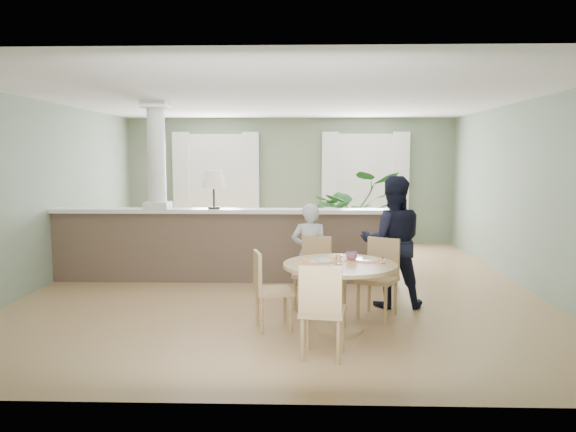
{
  "coord_description": "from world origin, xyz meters",
  "views": [
    {
      "loc": [
        0.31,
        -8.14,
        1.92
      ],
      "look_at": [
        0.1,
        -1.0,
        1.14
      ],
      "focal_mm": 35.0,
      "sensor_mm": 36.0,
      "label": 1
    }
  ],
  "objects_px": {
    "chair_far_boy": "(314,269)",
    "chair_side": "(267,286)",
    "chair_far_man": "(380,273)",
    "chair_near": "(322,307)",
    "child_person": "(310,253)",
    "sofa": "(231,237)",
    "dining_table": "(340,277)",
    "houseplant": "(352,220)",
    "man_person": "(392,242)"
  },
  "relations": [
    {
      "from": "houseplant",
      "to": "child_person",
      "type": "height_order",
      "value": "houseplant"
    },
    {
      "from": "chair_far_boy",
      "to": "houseplant",
      "type": "bearing_deg",
      "value": 94.05
    },
    {
      "from": "chair_side",
      "to": "child_person",
      "type": "height_order",
      "value": "child_person"
    },
    {
      "from": "houseplant",
      "to": "chair_near",
      "type": "bearing_deg",
      "value": -98.4
    },
    {
      "from": "chair_far_boy",
      "to": "chair_far_man",
      "type": "height_order",
      "value": "chair_far_man"
    },
    {
      "from": "chair_far_boy",
      "to": "chair_side",
      "type": "xyz_separation_m",
      "value": [
        -0.52,
        -0.9,
        -0.01
      ]
    },
    {
      "from": "houseplant",
      "to": "man_person",
      "type": "xyz_separation_m",
      "value": [
        0.31,
        -2.35,
        -0.0
      ]
    },
    {
      "from": "chair_far_boy",
      "to": "chair_near",
      "type": "distance_m",
      "value": 1.82
    },
    {
      "from": "sofa",
      "to": "houseplant",
      "type": "bearing_deg",
      "value": -18.91
    },
    {
      "from": "chair_side",
      "to": "man_person",
      "type": "xyz_separation_m",
      "value": [
        1.51,
        0.99,
        0.35
      ]
    },
    {
      "from": "chair_near",
      "to": "child_person",
      "type": "bearing_deg",
      "value": -77.68
    },
    {
      "from": "chair_near",
      "to": "chair_side",
      "type": "bearing_deg",
      "value": -48.53
    },
    {
      "from": "chair_near",
      "to": "child_person",
      "type": "relative_size",
      "value": 0.71
    },
    {
      "from": "chair_far_boy",
      "to": "child_person",
      "type": "bearing_deg",
      "value": 121.71
    },
    {
      "from": "chair_far_man",
      "to": "dining_table",
      "type": "bearing_deg",
      "value": -101.98
    },
    {
      "from": "dining_table",
      "to": "chair_side",
      "type": "xyz_separation_m",
      "value": [
        -0.8,
        0.02,
        -0.12
      ]
    },
    {
      "from": "sofa",
      "to": "dining_table",
      "type": "height_order",
      "value": "sofa"
    },
    {
      "from": "sofa",
      "to": "chair_side",
      "type": "distance_m",
      "value": 4.18
    },
    {
      "from": "houseplant",
      "to": "sofa",
      "type": "bearing_deg",
      "value": 161.2
    },
    {
      "from": "sofa",
      "to": "child_person",
      "type": "height_order",
      "value": "child_person"
    },
    {
      "from": "dining_table",
      "to": "chair_far_man",
      "type": "height_order",
      "value": "chair_far_man"
    },
    {
      "from": "chair_side",
      "to": "man_person",
      "type": "bearing_deg",
      "value": -70.45
    },
    {
      "from": "sofa",
      "to": "man_person",
      "type": "bearing_deg",
      "value": -51.62
    },
    {
      "from": "houseplant",
      "to": "chair_far_man",
      "type": "distance_m",
      "value": 2.8
    },
    {
      "from": "chair_far_man",
      "to": "child_person",
      "type": "bearing_deg",
      "value": 174.24
    },
    {
      "from": "child_person",
      "to": "dining_table",
      "type": "bearing_deg",
      "value": 106.08
    },
    {
      "from": "houseplant",
      "to": "chair_near",
      "type": "distance_m",
      "value": 4.32
    },
    {
      "from": "houseplant",
      "to": "chair_near",
      "type": "height_order",
      "value": "houseplant"
    },
    {
      "from": "chair_far_boy",
      "to": "sofa",
      "type": "bearing_deg",
      "value": 134.23
    },
    {
      "from": "chair_side",
      "to": "child_person",
      "type": "bearing_deg",
      "value": -36.45
    },
    {
      "from": "houseplant",
      "to": "man_person",
      "type": "bearing_deg",
      "value": -82.51
    },
    {
      "from": "sofa",
      "to": "child_person",
      "type": "xyz_separation_m",
      "value": [
        1.41,
        -2.94,
        0.23
      ]
    },
    {
      "from": "chair_far_boy",
      "to": "dining_table",
      "type": "bearing_deg",
      "value": -54.06
    },
    {
      "from": "chair_far_man",
      "to": "chair_side",
      "type": "bearing_deg",
      "value": -127.93
    },
    {
      "from": "chair_far_man",
      "to": "child_person",
      "type": "height_order",
      "value": "child_person"
    },
    {
      "from": "chair_side",
      "to": "chair_far_boy",
      "type": "bearing_deg",
      "value": -44.06
    },
    {
      "from": "sofa",
      "to": "dining_table",
      "type": "distance_m",
      "value": 4.46
    },
    {
      "from": "houseplant",
      "to": "man_person",
      "type": "relative_size",
      "value": 1.0
    },
    {
      "from": "chair_near",
      "to": "child_person",
      "type": "xyz_separation_m",
      "value": [
        -0.1,
        2.05,
        0.14
      ]
    },
    {
      "from": "chair_far_man",
      "to": "man_person",
      "type": "xyz_separation_m",
      "value": [
        0.21,
        0.42,
        0.32
      ]
    },
    {
      "from": "chair_near",
      "to": "chair_side",
      "type": "xyz_separation_m",
      "value": [
        -0.57,
        0.92,
        -0.03
      ]
    },
    {
      "from": "chair_far_boy",
      "to": "child_person",
      "type": "distance_m",
      "value": 0.29
    },
    {
      "from": "chair_near",
      "to": "chair_far_boy",
      "type": "bearing_deg",
      "value": -78.93
    },
    {
      "from": "chair_far_man",
      "to": "chair_near",
      "type": "relative_size",
      "value": 1.01
    },
    {
      "from": "chair_far_man",
      "to": "child_person",
      "type": "distance_m",
      "value": 1.01
    },
    {
      "from": "chair_near",
      "to": "chair_side",
      "type": "relative_size",
      "value": 1.06
    },
    {
      "from": "dining_table",
      "to": "chair_far_boy",
      "type": "relative_size",
      "value": 1.38
    },
    {
      "from": "chair_far_boy",
      "to": "chair_side",
      "type": "bearing_deg",
      "value": -100.76
    },
    {
      "from": "man_person",
      "to": "dining_table",
      "type": "bearing_deg",
      "value": 56.19
    },
    {
      "from": "chair_far_boy",
      "to": "child_person",
      "type": "height_order",
      "value": "child_person"
    }
  ]
}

